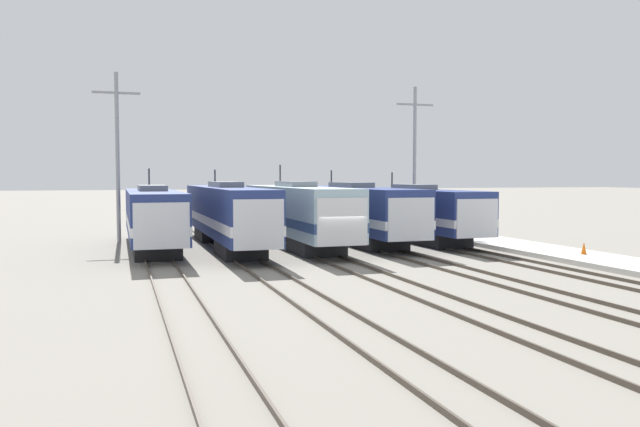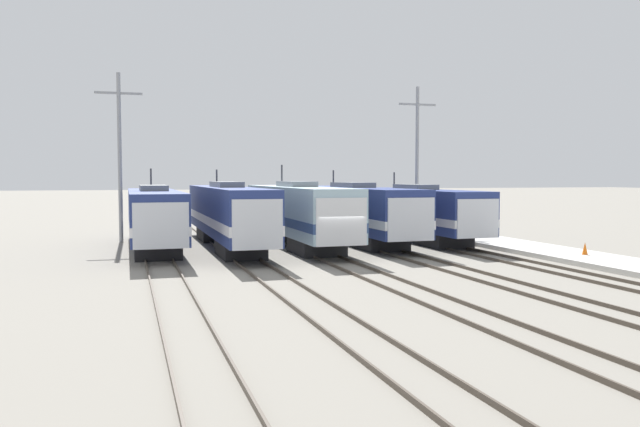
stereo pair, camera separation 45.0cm
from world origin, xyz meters
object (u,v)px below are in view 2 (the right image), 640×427
(locomotive_center, at_px, (298,213))
(catenary_tower_right, at_px, (417,156))
(locomotive_center_left, at_px, (228,214))
(locomotive_far_right, at_px, (418,212))
(locomotive_center_right, at_px, (355,211))
(locomotive_far_left, at_px, (154,217))
(catenary_tower_left, at_px, (120,153))
(traffic_cone, at_px, (585,248))

(locomotive_center, bearing_deg, catenary_tower_right, 28.81)
(locomotive_center_left, xyz_separation_m, locomotive_far_right, (13.60, 0.48, -0.11))
(locomotive_center_left, distance_m, catenary_tower_right, 17.72)
(locomotive_center_left, distance_m, locomotive_center_right, 9.14)
(locomotive_center_left, bearing_deg, locomotive_center_right, 7.34)
(locomotive_far_left, height_order, catenary_tower_right, catenary_tower_right)
(locomotive_far_left, xyz_separation_m, locomotive_center_left, (4.53, -0.55, 0.10))
(catenary_tower_left, distance_m, catenary_tower_right, 22.74)
(locomotive_center_left, bearing_deg, catenary_tower_right, 20.32)
(locomotive_center_right, distance_m, traffic_cone, 15.39)
(locomotive_far_left, distance_m, locomotive_center_left, 4.57)
(locomotive_center, bearing_deg, catenary_tower_left, 150.01)
(locomotive_center, xyz_separation_m, locomotive_far_right, (9.07, 0.90, -0.12))
(catenary_tower_right, bearing_deg, locomotive_center_right, -145.85)
(locomotive_far_right, distance_m, traffic_cone, 12.65)
(locomotive_center, bearing_deg, locomotive_center_left, 174.80)
(locomotive_center_left, relative_size, locomotive_center, 1.10)
(locomotive_center, xyz_separation_m, catenary_tower_left, (-11.09, 6.40, 4.05))
(catenary_tower_left, bearing_deg, catenary_tower_right, 0.00)
(locomotive_far_right, relative_size, catenary_tower_right, 1.43)
(locomotive_center_right, bearing_deg, catenary_tower_left, 162.85)
(locomotive_far_left, xyz_separation_m, locomotive_center_right, (13.60, 0.62, 0.06))
(locomotive_center_left, bearing_deg, catenary_tower_left, 137.60)
(locomotive_far_left, height_order, catenary_tower_left, catenary_tower_left)
(locomotive_center_left, xyz_separation_m, locomotive_center_right, (9.07, 1.17, -0.04))
(locomotive_far_right, bearing_deg, catenary_tower_left, 164.73)
(locomotive_center_right, height_order, traffic_cone, locomotive_center_right)
(locomotive_far_left, xyz_separation_m, locomotive_center, (9.07, -0.96, 0.11))
(locomotive_center_right, distance_m, catenary_tower_left, 16.86)
(locomotive_center, bearing_deg, locomotive_far_left, 173.93)
(locomotive_far_left, relative_size, locomotive_center, 0.95)
(catenary_tower_left, xyz_separation_m, traffic_cone, (24.52, -17.29, -5.63))
(catenary_tower_left, height_order, catenary_tower_right, same)
(locomotive_center_left, relative_size, locomotive_center_right, 1.05)
(locomotive_center_left, height_order, locomotive_center_right, locomotive_center_left)
(locomotive_center_left, relative_size, traffic_cone, 29.36)
(catenary_tower_right, bearing_deg, locomotive_far_left, -165.29)
(locomotive_center_right, xyz_separation_m, traffic_cone, (8.89, -12.47, -1.54))
(locomotive_far_left, relative_size, traffic_cone, 25.21)
(locomotive_far_right, bearing_deg, catenary_tower_right, 64.94)
(locomotive_center_right, bearing_deg, locomotive_far_left, -177.40)
(locomotive_center_left, relative_size, locomotive_far_right, 1.19)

